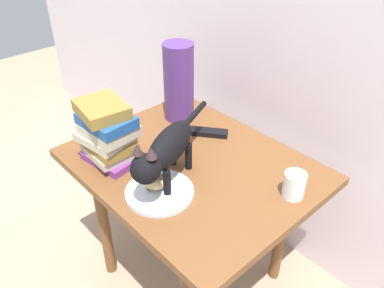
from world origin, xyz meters
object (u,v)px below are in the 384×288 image
(plate, at_px, (160,192))
(tv_remote, at_px, (208,132))
(green_vase, at_px, (179,82))
(cat, at_px, (166,150))
(candle_jar, at_px, (294,186))
(book_stack, at_px, (107,133))
(bread_roll, at_px, (157,182))
(side_table, at_px, (192,180))

(plate, xyz_separation_m, tv_remote, (-0.14, 0.36, 0.00))
(plate, height_order, green_vase, green_vase)
(plate, xyz_separation_m, cat, (-0.02, 0.05, 0.13))
(plate, relative_size, candle_jar, 2.56)
(green_vase, xyz_separation_m, tv_remote, (0.18, -0.01, -0.15))
(green_vase, relative_size, tv_remote, 2.11)
(book_stack, xyz_separation_m, candle_jar, (0.54, 0.32, -0.08))
(green_vase, xyz_separation_m, candle_jar, (0.61, -0.06, -0.12))
(cat, bearing_deg, bread_roll, -80.41)
(book_stack, relative_size, candle_jar, 2.67)
(bread_roll, bearing_deg, tv_remote, 109.97)
(plate, xyz_separation_m, green_vase, (-0.32, 0.36, 0.15))
(bread_roll, relative_size, book_stack, 0.35)
(book_stack, distance_m, tv_remote, 0.40)
(plate, bearing_deg, green_vase, 131.58)
(tv_remote, bearing_deg, plate, -105.07)
(green_vase, height_order, tv_remote, green_vase)
(plate, distance_m, green_vase, 0.51)
(book_stack, height_order, candle_jar, book_stack)
(green_vase, bearing_deg, bread_roll, -49.54)
(bread_roll, bearing_deg, cat, 99.59)
(book_stack, height_order, tv_remote, book_stack)
(cat, height_order, tv_remote, cat)
(green_vase, distance_m, tv_remote, 0.23)
(plate, xyz_separation_m, book_stack, (-0.26, -0.02, 0.11))
(plate, relative_size, tv_remote, 1.45)
(bread_roll, bearing_deg, side_table, 101.09)
(bread_roll, bearing_deg, candle_jar, 44.72)
(book_stack, bearing_deg, plate, 3.57)
(book_stack, xyz_separation_m, green_vase, (-0.07, 0.38, 0.05))
(green_vase, bearing_deg, tv_remote, -2.37)
(green_vase, distance_m, candle_jar, 0.63)
(cat, distance_m, book_stack, 0.24)
(tv_remote, bearing_deg, book_stack, -143.86)
(plate, height_order, book_stack, book_stack)
(cat, height_order, candle_jar, cat)
(side_table, relative_size, tv_remote, 5.55)
(side_table, xyz_separation_m, plate, (0.05, -0.19, 0.08))
(bread_roll, xyz_separation_m, green_vase, (-0.31, 0.36, 0.12))
(side_table, height_order, bread_roll, bread_roll)
(green_vase, height_order, candle_jar, green_vase)
(bread_roll, height_order, candle_jar, candle_jar)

